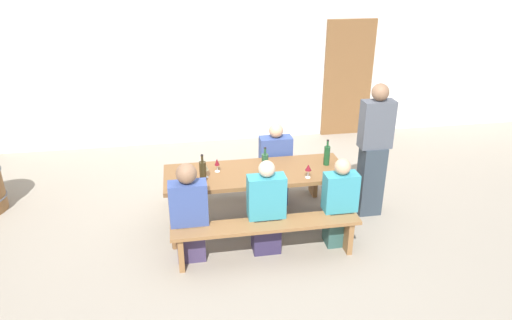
% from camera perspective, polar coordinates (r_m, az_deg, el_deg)
% --- Properties ---
extents(ground_plane, '(24.00, 24.00, 0.00)m').
position_cam_1_polar(ground_plane, '(5.84, -0.00, -8.08)').
color(ground_plane, gray).
extents(back_wall, '(14.00, 0.20, 3.20)m').
position_cam_1_polar(back_wall, '(8.12, -3.77, 13.38)').
color(back_wall, silver).
rests_on(back_wall, ground).
extents(wooden_door, '(0.90, 0.06, 2.10)m').
position_cam_1_polar(wooden_door, '(8.61, 11.33, 9.85)').
color(wooden_door, brown).
rests_on(wooden_door, ground).
extents(tasting_table, '(2.18, 0.77, 0.75)m').
position_cam_1_polar(tasting_table, '(5.51, -0.00, -2.16)').
color(tasting_table, brown).
rests_on(tasting_table, ground).
extents(bench_near, '(2.08, 0.30, 0.45)m').
position_cam_1_polar(bench_near, '(5.08, 1.32, -8.73)').
color(bench_near, olive).
rests_on(bench_near, ground).
extents(bench_far, '(2.08, 0.30, 0.45)m').
position_cam_1_polar(bench_far, '(6.26, -1.06, -2.00)').
color(bench_far, olive).
rests_on(bench_far, ground).
extents(wine_bottle_0, '(0.07, 0.07, 0.33)m').
position_cam_1_polar(wine_bottle_0, '(5.67, 8.79, 0.60)').
color(wine_bottle_0, '#194723').
rests_on(wine_bottle_0, tasting_table).
extents(wine_bottle_1, '(0.08, 0.08, 0.33)m').
position_cam_1_polar(wine_bottle_1, '(5.39, 1.12, -0.39)').
color(wine_bottle_1, '#234C2D').
rests_on(wine_bottle_1, tasting_table).
extents(wine_bottle_2, '(0.08, 0.08, 0.33)m').
position_cam_1_polar(wine_bottle_2, '(5.24, -6.62, -1.35)').
color(wine_bottle_2, '#332814').
rests_on(wine_bottle_2, tasting_table).
extents(wine_glass_0, '(0.06, 0.06, 0.17)m').
position_cam_1_polar(wine_glass_0, '(5.44, -4.86, -0.33)').
color(wine_glass_0, silver).
rests_on(wine_glass_0, tasting_table).
extents(wine_glass_1, '(0.07, 0.07, 0.18)m').
position_cam_1_polar(wine_glass_1, '(5.31, -6.29, -0.88)').
color(wine_glass_1, silver).
rests_on(wine_glass_1, tasting_table).
extents(wine_glass_2, '(0.07, 0.07, 0.17)m').
position_cam_1_polar(wine_glass_2, '(5.31, 6.51, -0.99)').
color(wine_glass_2, silver).
rests_on(wine_glass_2, tasting_table).
extents(seated_guest_near_0, '(0.41, 0.24, 1.16)m').
position_cam_1_polar(seated_guest_near_0, '(5.04, -8.29, -6.73)').
color(seated_guest_near_0, '#3F3356').
rests_on(seated_guest_near_0, ground).
extents(seated_guest_near_1, '(0.41, 0.24, 1.12)m').
position_cam_1_polar(seated_guest_near_1, '(5.12, 1.29, -6.25)').
color(seated_guest_near_1, '#2F2748').
rests_on(seated_guest_near_1, ground).
extents(seated_guest_near_2, '(0.38, 0.24, 1.08)m').
position_cam_1_polar(seated_guest_near_2, '(5.34, 10.30, -5.53)').
color(seated_guest_near_2, '#2D514C').
rests_on(seated_guest_near_2, ground).
extents(seated_guest_far_0, '(0.42, 0.24, 1.14)m').
position_cam_1_polar(seated_guest_far_0, '(6.10, 2.41, -0.87)').
color(seated_guest_far_0, navy).
rests_on(seated_guest_far_0, ground).
extents(standing_host, '(0.39, 0.24, 1.73)m').
position_cam_1_polar(standing_host, '(5.93, 14.36, 0.84)').
color(standing_host, '#303B45').
rests_on(standing_host, ground).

